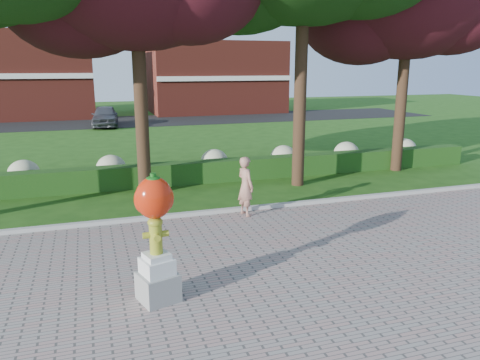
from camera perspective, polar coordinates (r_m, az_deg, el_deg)
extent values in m
plane|color=#1E4812|center=(11.28, 2.61, -8.56)|extent=(100.00, 100.00, 0.00)
cube|color=gray|center=(8.07, 13.22, -18.54)|extent=(40.00, 14.00, 0.04)
cube|color=#ADADA5|center=(13.93, -1.75, -3.81)|extent=(40.00, 0.18, 0.15)
cube|color=#124113|center=(17.59, -5.44, 0.97)|extent=(24.00, 0.70, 0.80)
ellipsoid|color=#BFBF92|center=(18.28, -24.84, 0.70)|extent=(1.10, 1.10, 0.99)
ellipsoid|color=#BFBF92|center=(18.15, -15.43, 1.41)|extent=(1.10, 1.10, 0.99)
ellipsoid|color=#BFBF92|center=(18.74, -3.14, 2.27)|extent=(1.10, 1.10, 0.99)
ellipsoid|color=#BFBF92|center=(19.71, 5.32, 2.81)|extent=(1.10, 1.10, 0.99)
ellipsoid|color=#BFBF92|center=(21.07, 12.85, 3.23)|extent=(1.10, 1.10, 0.99)
ellipsoid|color=#BFBF92|center=(22.74, 19.37, 3.55)|extent=(1.10, 1.10, 0.99)
cube|color=black|center=(38.17, -12.48, 7.04)|extent=(50.00, 8.00, 0.02)
cube|color=maroon|center=(44.20, -26.82, 11.33)|extent=(14.00, 8.00, 7.00)
cube|color=maroon|center=(45.30, -3.17, 12.40)|extent=(12.00, 8.00, 6.40)
cylinder|color=black|center=(15.89, -11.98, 9.14)|extent=(0.44, 0.44, 6.16)
cylinder|color=black|center=(16.88, 7.38, 11.49)|extent=(0.44, 0.44, 7.28)
cylinder|color=black|center=(20.37, 19.07, 9.26)|extent=(0.44, 0.44, 5.88)
ellipsoid|color=black|center=(20.23, 14.57, 19.09)|extent=(5.04, 5.04, 4.03)
ellipsoid|color=black|center=(20.89, 24.37, 18.75)|extent=(4.62, 4.62, 3.70)
cube|color=gray|center=(9.00, -9.96, -12.69)|extent=(0.82, 0.82, 0.53)
cube|color=silver|center=(8.82, -10.07, -10.29)|extent=(0.66, 0.66, 0.30)
cube|color=silver|center=(8.74, -10.12, -9.09)|extent=(0.53, 0.53, 0.11)
cylinder|color=olive|center=(8.62, -10.22, -6.95)|extent=(0.23, 0.23, 0.59)
ellipsoid|color=olive|center=(8.52, -10.31, -5.09)|extent=(0.27, 0.27, 0.19)
cylinder|color=olive|center=(8.58, -11.37, -6.65)|extent=(0.13, 0.12, 0.12)
cylinder|color=olive|center=(8.62, -9.12, -6.45)|extent=(0.13, 0.12, 0.12)
cylinder|color=olive|center=(8.45, -10.09, -6.91)|extent=(0.13, 0.13, 0.13)
cylinder|color=olive|center=(8.49, -10.33, -4.55)|extent=(0.08, 0.08, 0.05)
ellipsoid|color=red|center=(8.38, -10.44, -2.14)|extent=(0.66, 0.59, 0.77)
ellipsoid|color=red|center=(8.37, -11.72, -2.38)|extent=(0.33, 0.33, 0.49)
ellipsoid|color=red|center=(8.41, -9.15, -2.18)|extent=(0.33, 0.33, 0.49)
cylinder|color=#135112|center=(8.29, -10.55, 0.39)|extent=(0.11, 0.11, 0.13)
ellipsoid|color=#135112|center=(8.30, -10.54, 0.18)|extent=(0.25, 0.25, 0.08)
imported|color=#A87260|center=(13.48, 0.69, -0.74)|extent=(0.56, 0.72, 1.73)
imported|color=#45464D|center=(35.14, -16.14, 7.50)|extent=(2.09, 4.49, 1.49)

